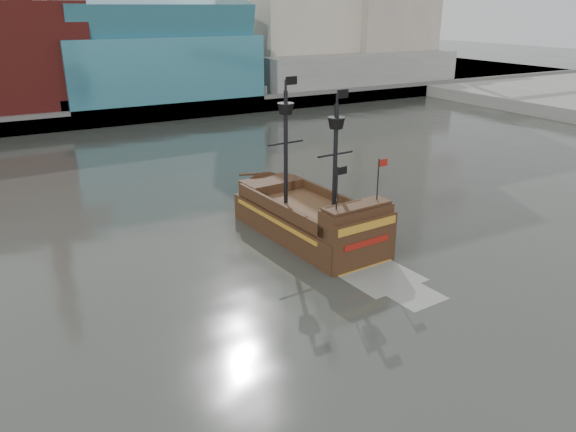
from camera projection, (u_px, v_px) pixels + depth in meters
ground at (380, 333)px, 29.81m from camera, size 400.00×400.00×0.00m
promenade_far at (72, 93)px, 104.44m from camera, size 220.00×60.00×2.00m
seawall at (108, 117)px, 80.29m from camera, size 220.00×1.00×2.60m
crane_b at (434, 9)px, 139.93m from camera, size 19.10×4.00×26.25m
pirate_ship at (309, 223)px, 41.79m from camera, size 6.24×17.03×12.52m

